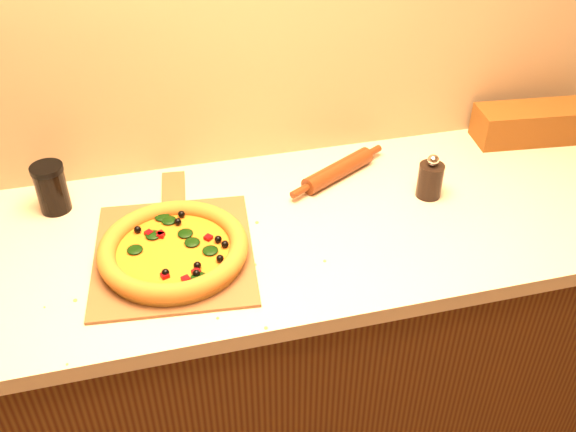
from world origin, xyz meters
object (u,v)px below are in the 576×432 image
at_px(pizza_peel, 174,248).
at_px(rolling_pin, 338,170).
at_px(pizza, 174,249).
at_px(dark_jar, 51,188).
at_px(pepper_grinder, 430,179).

distance_m(pizza_peel, rolling_pin, 0.51).
relative_size(pizza, dark_jar, 2.66).
distance_m(pepper_grinder, rolling_pin, 0.25).
xyz_separation_m(pizza, rolling_pin, (0.47, 0.23, -0.01)).
height_order(pepper_grinder, rolling_pin, pepper_grinder).
distance_m(pizza, dark_jar, 0.38).
xyz_separation_m(pizza, dark_jar, (-0.27, 0.27, 0.03)).
height_order(pizza, pepper_grinder, pepper_grinder).
relative_size(pepper_grinder, rolling_pin, 0.40).
xyz_separation_m(pizza_peel, rolling_pin, (0.46, 0.20, 0.02)).
relative_size(pizza_peel, rolling_pin, 1.83).
bearing_deg(dark_jar, pepper_grinder, -10.50).
height_order(pizza_peel, rolling_pin, rolling_pin).
relative_size(pepper_grinder, dark_jar, 0.95).
bearing_deg(pizza, pizza_peel, 87.47).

